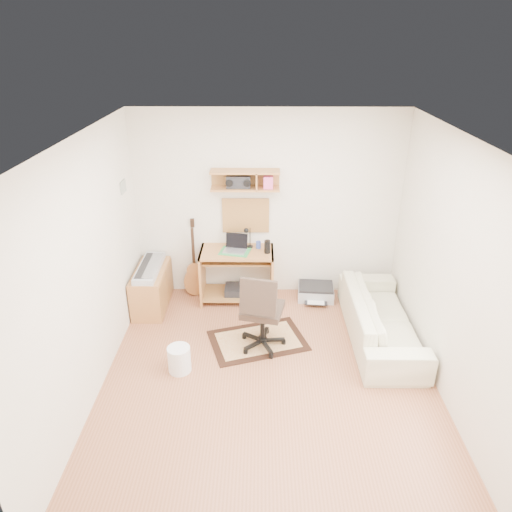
{
  "coord_description": "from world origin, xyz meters",
  "views": [
    {
      "loc": [
        -0.1,
        -4.08,
        3.45
      ],
      "look_at": [
        -0.15,
        1.05,
        1.0
      ],
      "focal_mm": 33.14,
      "sensor_mm": 36.0,
      "label": 1
    }
  ],
  "objects_px": {
    "desk": "(237,275)",
    "sofa": "(382,311)",
    "printer": "(316,292)",
    "cabinet": "(152,288)",
    "task_chair": "(263,310)"
  },
  "relations": [
    {
      "from": "cabinet",
      "to": "sofa",
      "type": "height_order",
      "value": "sofa"
    },
    {
      "from": "desk",
      "to": "sofa",
      "type": "distance_m",
      "value": 2.01
    },
    {
      "from": "desk",
      "to": "sofa",
      "type": "xyz_separation_m",
      "value": [
        1.8,
        -0.91,
        -0.0
      ]
    },
    {
      "from": "task_chair",
      "to": "printer",
      "type": "bearing_deg",
      "value": 69.44
    },
    {
      "from": "sofa",
      "to": "cabinet",
      "type": "bearing_deg",
      "value": 76.51
    },
    {
      "from": "printer",
      "to": "cabinet",
      "type": "bearing_deg",
      "value": -169.43
    },
    {
      "from": "desk",
      "to": "printer",
      "type": "xyz_separation_m",
      "value": [
        1.11,
        0.04,
        -0.29
      ]
    },
    {
      "from": "desk",
      "to": "task_chair",
      "type": "relative_size",
      "value": 0.98
    },
    {
      "from": "desk",
      "to": "cabinet",
      "type": "bearing_deg",
      "value": -170.4
    },
    {
      "from": "sofa",
      "to": "desk",
      "type": "bearing_deg",
      "value": 63.27
    },
    {
      "from": "desk",
      "to": "printer",
      "type": "height_order",
      "value": "desk"
    },
    {
      "from": "desk",
      "to": "sofa",
      "type": "bearing_deg",
      "value": -26.73
    },
    {
      "from": "task_chair",
      "to": "cabinet",
      "type": "distance_m",
      "value": 1.78
    },
    {
      "from": "desk",
      "to": "sofa",
      "type": "height_order",
      "value": "desk"
    },
    {
      "from": "cabinet",
      "to": "desk",
      "type": "bearing_deg",
      "value": 9.6
    }
  ]
}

